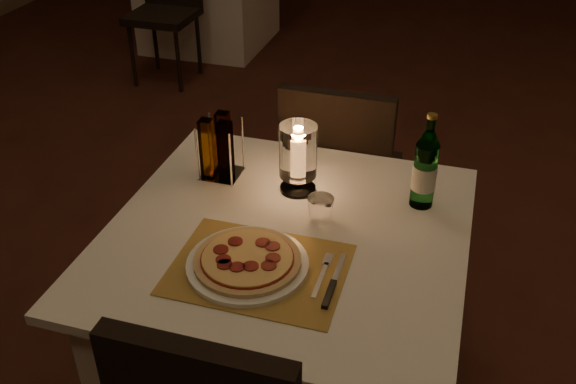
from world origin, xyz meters
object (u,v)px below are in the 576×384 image
(chair_far, at_px, (339,166))
(water_bottle, at_px, (425,170))
(main_table, at_px, (286,326))
(tumbler, at_px, (320,210))
(hurricane_candle, at_px, (298,154))
(pizza, at_px, (247,259))
(plate, at_px, (248,264))

(chair_far, distance_m, water_bottle, 0.66)
(main_table, relative_size, tumbler, 13.07)
(tumbler, distance_m, hurricane_candle, 0.20)
(chair_far, xyz_separation_m, water_bottle, (0.35, -0.47, 0.31))
(chair_far, bearing_deg, pizza, -93.20)
(tumbler, bearing_deg, pizza, -116.48)
(chair_far, relative_size, pizza, 3.21)
(main_table, bearing_deg, hurricane_candle, 97.25)
(tumbler, bearing_deg, hurricane_candle, 127.55)
(tumbler, bearing_deg, main_table, -134.98)
(chair_far, height_order, water_bottle, water_bottle)
(tumbler, relative_size, water_bottle, 0.26)
(tumbler, distance_m, water_bottle, 0.33)
(chair_far, height_order, tumbler, chair_far)
(pizza, height_order, water_bottle, water_bottle)
(main_table, relative_size, water_bottle, 3.37)
(pizza, distance_m, tumbler, 0.29)
(plate, height_order, tumbler, tumbler)
(water_bottle, bearing_deg, hurricane_candle, -175.45)
(pizza, bearing_deg, main_table, 74.47)
(main_table, distance_m, water_bottle, 0.65)
(plate, bearing_deg, main_table, 74.48)
(main_table, height_order, hurricane_candle, hurricane_candle)
(main_table, xyz_separation_m, hurricane_candle, (-0.03, 0.22, 0.50))
(main_table, height_order, pizza, pizza)
(tumbler, bearing_deg, plate, -116.47)
(chair_far, relative_size, hurricane_candle, 4.08)
(tumbler, bearing_deg, chair_far, 97.09)
(main_table, bearing_deg, water_bottle, 35.57)
(chair_far, bearing_deg, plate, -93.20)
(main_table, distance_m, chair_far, 0.74)
(main_table, distance_m, plate, 0.42)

